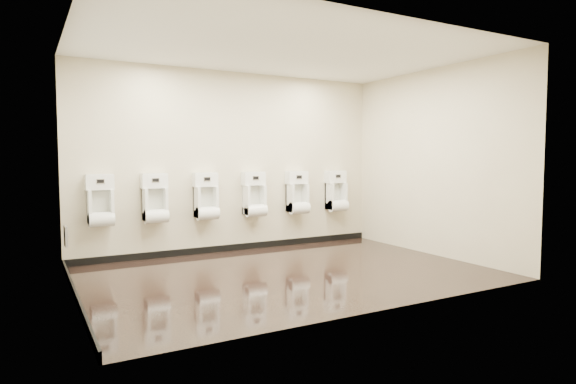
% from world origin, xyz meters
% --- Properties ---
extents(ground, '(5.00, 3.50, 0.00)m').
position_xyz_m(ground, '(0.00, 0.00, 0.00)').
color(ground, black).
rests_on(ground, ground).
extents(ceiling, '(5.00, 3.50, 0.00)m').
position_xyz_m(ceiling, '(0.00, 0.00, 2.80)').
color(ceiling, silver).
extents(back_wall, '(5.00, 0.02, 2.80)m').
position_xyz_m(back_wall, '(0.00, 1.75, 1.40)').
color(back_wall, beige).
rests_on(back_wall, ground).
extents(front_wall, '(5.00, 0.02, 2.80)m').
position_xyz_m(front_wall, '(0.00, -1.75, 1.40)').
color(front_wall, beige).
rests_on(front_wall, ground).
extents(left_wall, '(0.02, 3.50, 2.80)m').
position_xyz_m(left_wall, '(-2.50, 0.00, 1.40)').
color(left_wall, beige).
rests_on(left_wall, ground).
extents(right_wall, '(0.02, 3.50, 2.80)m').
position_xyz_m(right_wall, '(2.50, 0.00, 1.40)').
color(right_wall, beige).
rests_on(right_wall, ground).
extents(tile_overlay_left, '(0.01, 3.50, 2.80)m').
position_xyz_m(tile_overlay_left, '(-2.50, 0.00, 1.40)').
color(tile_overlay_left, silver).
rests_on(tile_overlay_left, ground).
extents(skirting_back, '(5.00, 0.02, 0.10)m').
position_xyz_m(skirting_back, '(0.00, 1.74, 0.05)').
color(skirting_back, black).
rests_on(skirting_back, ground).
extents(skirting_left, '(0.02, 3.50, 0.10)m').
position_xyz_m(skirting_left, '(-2.49, 0.00, 0.05)').
color(skirting_left, black).
rests_on(skirting_left, ground).
extents(access_panel, '(0.04, 0.25, 0.25)m').
position_xyz_m(access_panel, '(-2.48, 1.20, 0.50)').
color(access_panel, '#9E9EA3').
rests_on(access_panel, left_wall).
extents(urinal_0, '(0.37, 0.28, 0.69)m').
position_xyz_m(urinal_0, '(-2.01, 1.63, 0.84)').
color(urinal_0, white).
rests_on(urinal_0, back_wall).
extents(urinal_1, '(0.37, 0.28, 0.69)m').
position_xyz_m(urinal_1, '(-1.28, 1.63, 0.84)').
color(urinal_1, white).
rests_on(urinal_1, back_wall).
extents(urinal_2, '(0.37, 0.28, 0.69)m').
position_xyz_m(urinal_2, '(-0.52, 1.63, 0.84)').
color(urinal_2, white).
rests_on(urinal_2, back_wall).
extents(urinal_3, '(0.37, 0.28, 0.69)m').
position_xyz_m(urinal_3, '(0.29, 1.63, 0.84)').
color(urinal_3, white).
rests_on(urinal_3, back_wall).
extents(urinal_4, '(0.37, 0.28, 0.69)m').
position_xyz_m(urinal_4, '(1.08, 1.63, 0.84)').
color(urinal_4, white).
rests_on(urinal_4, back_wall).
extents(urinal_5, '(0.37, 0.28, 0.69)m').
position_xyz_m(urinal_5, '(1.86, 1.63, 0.84)').
color(urinal_5, white).
rests_on(urinal_5, back_wall).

